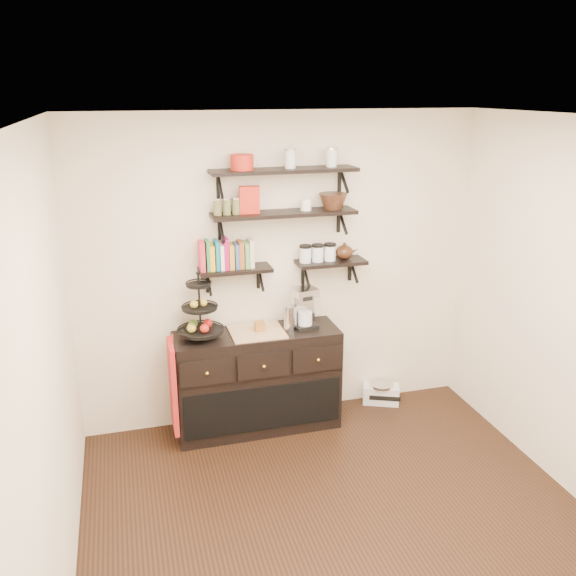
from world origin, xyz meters
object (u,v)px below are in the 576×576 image
Objects in this scene: fruit_stand at (200,316)px; coffee_maker at (304,308)px; sideboard at (258,380)px; radio at (381,393)px.

coffee_maker is (0.89, 0.02, -0.02)m from fruit_stand.
fruit_stand is (-0.47, 0.00, 0.64)m from sideboard.
sideboard is at bearing -0.52° from fruit_stand.
fruit_stand reaches higher than radio.
fruit_stand is 0.89m from coffee_maker.
sideboard is 3.74× the size of radio.
coffee_maker is 1.26m from radio.
fruit_stand is at bearing 171.69° from coffee_maker.
coffee_maker is at bearing 1.30° from fruit_stand.
sideboard is 2.54× the size of fruit_stand.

